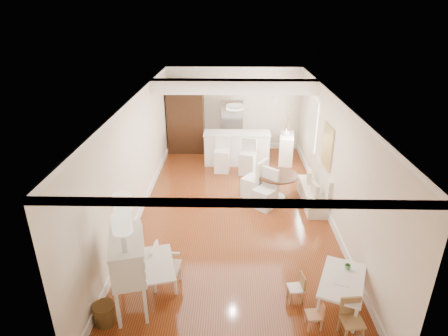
{
  "coord_description": "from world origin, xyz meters",
  "views": [
    {
      "loc": [
        -0.06,
        -7.91,
        4.64
      ],
      "look_at": [
        -0.24,
        0.3,
        1.05
      ],
      "focal_mm": 30.0,
      "sensor_mm": 36.0,
      "label": 1
    }
  ],
  "objects_px": {
    "kids_chair_c": "(352,321)",
    "pantry_cabinet": "(186,119)",
    "kids_table": "(341,293)",
    "fridge": "(243,126)",
    "slip_chair_far": "(254,178)",
    "breakfast_counter": "(237,148)",
    "secretary_bureau": "(130,273)",
    "bar_stool_left": "(222,155)",
    "kids_chair_a": "(314,314)",
    "bar_stool_right": "(248,157)",
    "kids_chair_b": "(296,287)",
    "sideboard": "(286,149)",
    "slip_chair_near": "(265,189)",
    "dining_table": "(277,187)",
    "wicker_basket": "(104,314)",
    "gustavian_armchair": "(167,267)"
  },
  "relations": [
    {
      "from": "kids_chair_c",
      "to": "sideboard",
      "type": "xyz_separation_m",
      "value": [
        -0.08,
        6.94,
        0.12
      ]
    },
    {
      "from": "secretary_bureau",
      "to": "bar_stool_left",
      "type": "bearing_deg",
      "value": 61.57
    },
    {
      "from": "kids_chair_a",
      "to": "secretary_bureau",
      "type": "bearing_deg",
      "value": -102.75
    },
    {
      "from": "gustavian_armchair",
      "to": "bar_stool_right",
      "type": "distance_m",
      "value": 5.16
    },
    {
      "from": "kids_chair_c",
      "to": "pantry_cabinet",
      "type": "distance_m",
      "value": 8.58
    },
    {
      "from": "kids_chair_c",
      "to": "pantry_cabinet",
      "type": "relative_size",
      "value": 0.29
    },
    {
      "from": "kids_chair_b",
      "to": "slip_chair_far",
      "type": "relative_size",
      "value": 0.49
    },
    {
      "from": "kids_chair_a",
      "to": "kids_chair_c",
      "type": "distance_m",
      "value": 0.56
    },
    {
      "from": "kids_chair_c",
      "to": "fridge",
      "type": "xyz_separation_m",
      "value": [
        -1.45,
        7.83,
        0.57
      ]
    },
    {
      "from": "secretary_bureau",
      "to": "slip_chair_far",
      "type": "relative_size",
      "value": 1.24
    },
    {
      "from": "kids_table",
      "to": "breakfast_counter",
      "type": "height_order",
      "value": "breakfast_counter"
    },
    {
      "from": "dining_table",
      "to": "breakfast_counter",
      "type": "relative_size",
      "value": 0.5
    },
    {
      "from": "slip_chair_far",
      "to": "dining_table",
      "type": "bearing_deg",
      "value": 110.75
    },
    {
      "from": "kids_table",
      "to": "kids_chair_a",
      "type": "height_order",
      "value": "kids_table"
    },
    {
      "from": "bar_stool_left",
      "to": "wicker_basket",
      "type": "bearing_deg",
      "value": -102.19
    },
    {
      "from": "dining_table",
      "to": "sideboard",
      "type": "distance_m",
      "value": 2.6
    },
    {
      "from": "kids_table",
      "to": "kids_chair_b",
      "type": "relative_size",
      "value": 2.1
    },
    {
      "from": "secretary_bureau",
      "to": "wicker_basket",
      "type": "xyz_separation_m",
      "value": [
        -0.35,
        -0.39,
        -0.49
      ]
    },
    {
      "from": "breakfast_counter",
      "to": "slip_chair_near",
      "type": "bearing_deg",
      "value": -76.63
    },
    {
      "from": "secretary_bureau",
      "to": "kids_chair_c",
      "type": "relative_size",
      "value": 2.0
    },
    {
      "from": "kids_table",
      "to": "fridge",
      "type": "height_order",
      "value": "fridge"
    },
    {
      "from": "sideboard",
      "to": "bar_stool_right",
      "type": "bearing_deg",
      "value": -133.69
    },
    {
      "from": "kids_chair_b",
      "to": "slip_chair_near",
      "type": "xyz_separation_m",
      "value": [
        -0.27,
        3.2,
        0.24
      ]
    },
    {
      "from": "kids_chair_a",
      "to": "sideboard",
      "type": "bearing_deg",
      "value": 171.65
    },
    {
      "from": "bar_stool_right",
      "to": "fridge",
      "type": "bearing_deg",
      "value": 110.15
    },
    {
      "from": "breakfast_counter",
      "to": "kids_table",
      "type": "bearing_deg",
      "value": -74.83
    },
    {
      "from": "kids_chair_a",
      "to": "slip_chair_far",
      "type": "xyz_separation_m",
      "value": [
        -0.7,
        4.35,
        0.28
      ]
    },
    {
      "from": "breakfast_counter",
      "to": "bar_stool_right",
      "type": "xyz_separation_m",
      "value": [
        0.31,
        -0.81,
        0.02
      ]
    },
    {
      "from": "breakfast_counter",
      "to": "bar_stool_left",
      "type": "distance_m",
      "value": 0.78
    },
    {
      "from": "slip_chair_near",
      "to": "bar_stool_left",
      "type": "bearing_deg",
      "value": 156.88
    },
    {
      "from": "secretary_bureau",
      "to": "wicker_basket",
      "type": "distance_m",
      "value": 0.72
    },
    {
      "from": "slip_chair_near",
      "to": "bar_stool_right",
      "type": "bearing_deg",
      "value": 139.7
    },
    {
      "from": "slip_chair_far",
      "to": "sideboard",
      "type": "bearing_deg",
      "value": -170.84
    },
    {
      "from": "secretary_bureau",
      "to": "dining_table",
      "type": "distance_m",
      "value": 4.73
    },
    {
      "from": "slip_chair_far",
      "to": "kids_table",
      "type": "bearing_deg",
      "value": 52.11
    },
    {
      "from": "slip_chair_near",
      "to": "slip_chair_far",
      "type": "distance_m",
      "value": 0.62
    },
    {
      "from": "kids_chair_b",
      "to": "bar_stool_right",
      "type": "height_order",
      "value": "bar_stool_right"
    },
    {
      "from": "gustavian_armchair",
      "to": "kids_chair_a",
      "type": "distance_m",
      "value": 2.58
    },
    {
      "from": "sideboard",
      "to": "kids_chair_a",
      "type": "bearing_deg",
      "value": -84.86
    },
    {
      "from": "gustavian_armchair",
      "to": "wicker_basket",
      "type": "xyz_separation_m",
      "value": [
        -0.86,
        -0.85,
        -0.25
      ]
    },
    {
      "from": "kids_chair_b",
      "to": "kids_chair_a",
      "type": "bearing_deg",
      "value": 11.04
    },
    {
      "from": "kids_table",
      "to": "kids_chair_a",
      "type": "distance_m",
      "value": 0.7
    },
    {
      "from": "slip_chair_far",
      "to": "kids_chair_c",
      "type": "bearing_deg",
      "value": 49.65
    },
    {
      "from": "secretary_bureau",
      "to": "bar_stool_right",
      "type": "xyz_separation_m",
      "value": [
        2.11,
        5.36,
        -0.13
      ]
    },
    {
      "from": "secretary_bureau",
      "to": "bar_stool_left",
      "type": "xyz_separation_m",
      "value": [
        1.35,
        5.53,
        -0.12
      ]
    },
    {
      "from": "bar_stool_left",
      "to": "sideboard",
      "type": "xyz_separation_m",
      "value": [
        2.03,
        0.8,
        -0.09
      ]
    },
    {
      "from": "sideboard",
      "to": "bar_stool_left",
      "type": "bearing_deg",
      "value": -149.63
    },
    {
      "from": "wicker_basket",
      "to": "kids_chair_c",
      "type": "height_order",
      "value": "kids_chair_c"
    },
    {
      "from": "breakfast_counter",
      "to": "kids_chair_b",
      "type": "bearing_deg",
      "value": -81.09
    },
    {
      "from": "slip_chair_far",
      "to": "bar_stool_right",
      "type": "xyz_separation_m",
      "value": [
        -0.12,
        1.43,
        0.0
      ]
    }
  ]
}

